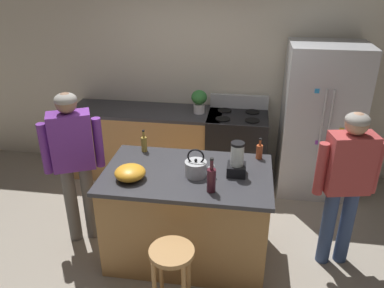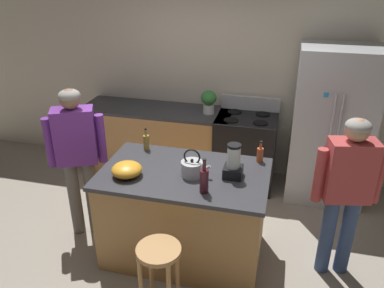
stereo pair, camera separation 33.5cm
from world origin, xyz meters
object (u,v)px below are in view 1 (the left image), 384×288
object	(u,v)px
stove_range	(236,148)
tea_kettle	(196,168)
bar_stool	(172,265)
bottle_wine	(211,179)
refrigerator	(320,121)
mixing_bowl	(130,173)
person_by_island_left	(74,155)
bottle_cooking_sauce	(259,151)
kitchen_island	(187,214)
blender_appliance	(237,161)
potted_plant	(199,100)
bottle_vinegar	(144,144)
person_by_sink_right	(346,177)

from	to	relation	value
stove_range	tea_kettle	xyz separation A→B (m)	(-0.32, -1.57, 0.54)
bar_stool	bottle_wine	distance (m)	0.76
refrigerator	bottle_wine	xyz separation A→B (m)	(-1.15, -1.79, 0.12)
mixing_bowl	tea_kettle	distance (m)	0.59
bar_stool	tea_kettle	xyz separation A→B (m)	(0.09, 0.73, 0.49)
person_by_island_left	bottle_cooking_sauce	xyz separation A→B (m)	(1.81, 0.29, 0.04)
mixing_bowl	tea_kettle	world-z (taller)	tea_kettle
kitchen_island	blender_appliance	distance (m)	0.76
potted_plant	bottle_cooking_sauce	world-z (taller)	potted_plant
kitchen_island	bottle_wine	xyz separation A→B (m)	(0.25, -0.29, 0.59)
stove_range	bottle_vinegar	size ratio (longest dim) A/B	4.78
person_by_sink_right	bottle_vinegar	distance (m)	1.96
person_by_island_left	bottle_cooking_sauce	distance (m)	1.83
bar_stool	bottle_wine	world-z (taller)	bottle_wine
bottle_vinegar	blender_appliance	bearing A→B (deg)	-19.75
stove_range	person_by_sink_right	distance (m)	1.81
stove_range	blender_appliance	world-z (taller)	blender_appliance
kitchen_island	person_by_sink_right	world-z (taller)	person_by_sink_right
person_by_island_left	tea_kettle	bearing A→B (deg)	-6.26
bottle_wine	potted_plant	bearing A→B (deg)	100.69
potted_plant	blender_appliance	bearing A→B (deg)	-70.28
kitchen_island	blender_appliance	size ratio (longest dim) A/B	4.85
kitchen_island	bottle_cooking_sauce	size ratio (longest dim) A/B	7.24
refrigerator	bottle_cooking_sauce	size ratio (longest dim) A/B	8.71
blender_appliance	tea_kettle	bearing A→B (deg)	-169.08
person_by_sink_right	bottle_cooking_sauce	world-z (taller)	person_by_sink_right
bottle_vinegar	bottle_wine	bearing A→B (deg)	-41.05
mixing_bowl	tea_kettle	bearing A→B (deg)	14.54
bottle_vinegar	bottle_cooking_sauce	distance (m)	1.16
refrigerator	stove_range	xyz separation A→B (m)	(-1.00, 0.02, -0.46)
person_by_sink_right	bottle_cooking_sauce	xyz separation A→B (m)	(-0.78, 0.27, 0.07)
kitchen_island	person_by_island_left	size ratio (longest dim) A/B	0.96
refrigerator	blender_appliance	world-z (taller)	refrigerator
refrigerator	mixing_bowl	size ratio (longest dim) A/B	6.75
bottle_cooking_sauce	blender_appliance	bearing A→B (deg)	-120.28
bottle_cooking_sauce	tea_kettle	size ratio (longest dim) A/B	0.78
person_by_sink_right	bottle_cooking_sauce	distance (m)	0.83
blender_appliance	bottle_cooking_sauce	bearing A→B (deg)	59.72
stove_range	mixing_bowl	xyz separation A→B (m)	(-0.89, -1.71, 0.53)
person_by_sink_right	mixing_bowl	size ratio (longest dim) A/B	5.66
kitchen_island	refrigerator	xyz separation A→B (m)	(1.40, 1.50, 0.46)
kitchen_island	refrigerator	world-z (taller)	refrigerator
person_by_sink_right	potted_plant	distance (m)	2.11
person_by_sink_right	refrigerator	bearing A→B (deg)	91.54
bottle_cooking_sauce	person_by_sink_right	bearing A→B (deg)	-19.41
bar_stool	mixing_bowl	size ratio (longest dim) A/B	2.48
person_by_sink_right	tea_kettle	distance (m)	1.36
kitchen_island	person_by_island_left	distance (m)	1.26
bar_stool	potted_plant	bearing A→B (deg)	92.25
refrigerator	potted_plant	bearing A→B (deg)	178.07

